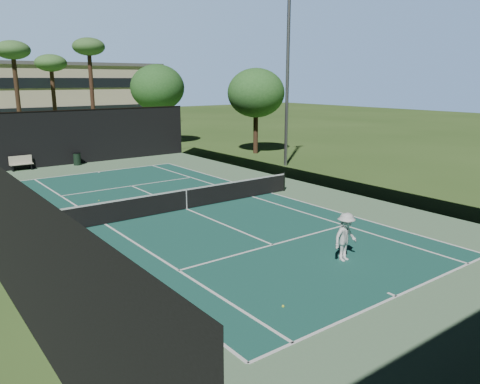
# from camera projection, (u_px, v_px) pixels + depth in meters

# --- Properties ---
(ground) EXTENTS (160.00, 160.00, 0.00)m
(ground) POSITION_uv_depth(u_px,v_px,m) (187.00, 209.00, 22.82)
(ground) COLOR #375921
(ground) RESTS_ON ground
(apron_slab) EXTENTS (18.00, 32.00, 0.01)m
(apron_slab) POSITION_uv_depth(u_px,v_px,m) (187.00, 209.00, 22.82)
(apron_slab) COLOR #5E875F
(apron_slab) RESTS_ON ground
(court_surface) EXTENTS (10.97, 23.77, 0.01)m
(court_surface) POSITION_uv_depth(u_px,v_px,m) (187.00, 209.00, 22.82)
(court_surface) COLOR #195246
(court_surface) RESTS_ON ground
(court_lines) EXTENTS (11.07, 23.87, 0.01)m
(court_lines) POSITION_uv_depth(u_px,v_px,m) (187.00, 209.00, 22.82)
(court_lines) COLOR white
(court_lines) RESTS_ON ground
(tennis_net) EXTENTS (12.90, 0.10, 1.10)m
(tennis_net) POSITION_uv_depth(u_px,v_px,m) (186.00, 198.00, 22.69)
(tennis_net) COLOR black
(tennis_net) RESTS_ON ground
(fence) EXTENTS (18.04, 32.05, 4.03)m
(fence) POSITION_uv_depth(u_px,v_px,m) (185.00, 169.00, 22.40)
(fence) COLOR black
(fence) RESTS_ON ground
(player) EXTENTS (1.15, 0.71, 1.72)m
(player) POSITION_uv_depth(u_px,v_px,m) (346.00, 237.00, 16.16)
(player) COLOR silver
(player) RESTS_ON ground
(tennis_ball_a) EXTENTS (0.08, 0.08, 0.08)m
(tennis_ball_a) POSITION_uv_depth(u_px,v_px,m) (283.00, 306.00, 12.96)
(tennis_ball_a) COLOR #D8E834
(tennis_ball_a) RESTS_ON ground
(tennis_ball_b) EXTENTS (0.07, 0.07, 0.07)m
(tennis_ball_b) POSITION_uv_depth(u_px,v_px,m) (140.00, 209.00, 22.73)
(tennis_ball_b) COLOR #DFF337
(tennis_ball_b) RESTS_ON ground
(tennis_ball_c) EXTENTS (0.07, 0.07, 0.07)m
(tennis_ball_c) POSITION_uv_depth(u_px,v_px,m) (204.00, 196.00, 25.30)
(tennis_ball_c) COLOR #D5F437
(tennis_ball_c) RESTS_ON ground
(tennis_ball_d) EXTENTS (0.06, 0.06, 0.06)m
(tennis_ball_d) POSITION_uv_depth(u_px,v_px,m) (99.00, 201.00, 24.35)
(tennis_ball_d) COLOR #CDF136
(tennis_ball_d) RESTS_ON ground
(park_bench) EXTENTS (1.50, 0.45, 1.02)m
(park_bench) POSITION_uv_depth(u_px,v_px,m) (21.00, 163.00, 32.53)
(park_bench) COLOR beige
(park_bench) RESTS_ON ground
(trash_bin) EXTENTS (0.56, 0.56, 0.95)m
(trash_bin) POSITION_uv_depth(u_px,v_px,m) (77.00, 159.00, 34.54)
(trash_bin) COLOR black
(trash_bin) RESTS_ON ground
(palm_a) EXTENTS (2.80, 2.80, 9.32)m
(palm_a) POSITION_uv_depth(u_px,v_px,m) (13.00, 54.00, 38.37)
(palm_a) COLOR #3F2A1B
(palm_a) RESTS_ON ground
(palm_b) EXTENTS (2.80, 2.80, 8.42)m
(palm_b) POSITION_uv_depth(u_px,v_px,m) (51.00, 66.00, 42.16)
(palm_b) COLOR #482E1F
(palm_b) RESTS_ON ground
(palm_c) EXTENTS (2.80, 2.80, 9.77)m
(palm_c) POSITION_uv_depth(u_px,v_px,m) (89.00, 51.00, 41.01)
(palm_c) COLOR #442A1D
(palm_c) RESTS_ON ground
(decid_tree_a) EXTENTS (5.12, 5.12, 7.62)m
(decid_tree_a) POSITION_uv_depth(u_px,v_px,m) (157.00, 88.00, 44.49)
(decid_tree_a) COLOR #4F3421
(decid_tree_a) RESTS_ON ground
(decid_tree_b) EXTENTS (4.80, 4.80, 7.14)m
(decid_tree_b) POSITION_uv_depth(u_px,v_px,m) (256.00, 93.00, 39.15)
(decid_tree_b) COLOR #442C1D
(decid_tree_b) RESTS_ON ground
(light_pole) EXTENTS (0.90, 0.25, 12.22)m
(light_pole) POSITION_uv_depth(u_px,v_px,m) (287.00, 75.00, 33.00)
(light_pole) COLOR gray
(light_pole) RESTS_ON ground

